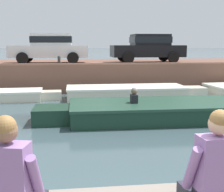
{
  "coord_description": "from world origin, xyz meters",
  "views": [
    {
      "loc": [
        -0.64,
        -3.17,
        2.37
      ],
      "look_at": [
        0.29,
        4.21,
        1.13
      ],
      "focal_mm": 50.0,
      "sensor_mm": 36.0,
      "label": 1
    }
  ],
  "objects_px": {
    "boat_moored_central_cream": "(132,92)",
    "car_left_inner_white": "(50,47)",
    "mooring_bollard_mid": "(59,60)",
    "car_centre_black": "(148,47)",
    "person_seated_left": "(11,181)",
    "person_seated_right": "(214,171)",
    "motorboat_passing": "(151,111)"
  },
  "relations": [
    {
      "from": "mooring_bollard_mid",
      "to": "boat_moored_central_cream",
      "type": "bearing_deg",
      "value": -33.04
    },
    {
      "from": "motorboat_passing",
      "to": "person_seated_left",
      "type": "xyz_separation_m",
      "value": [
        -2.99,
        -6.84,
        0.92
      ]
    },
    {
      "from": "person_seated_left",
      "to": "person_seated_right",
      "type": "relative_size",
      "value": 1.0
    },
    {
      "from": "car_left_inner_white",
      "to": "boat_moored_central_cream",
      "type": "bearing_deg",
      "value": -45.23
    },
    {
      "from": "car_left_inner_white",
      "to": "person_seated_left",
      "type": "height_order",
      "value": "car_left_inner_white"
    },
    {
      "from": "car_centre_black",
      "to": "person_seated_left",
      "type": "distance_m",
      "value": 15.32
    },
    {
      "from": "car_left_inner_white",
      "to": "mooring_bollard_mid",
      "type": "distance_m",
      "value": 1.86
    },
    {
      "from": "person_seated_right",
      "to": "mooring_bollard_mid",
      "type": "bearing_deg",
      "value": 98.66
    },
    {
      "from": "motorboat_passing",
      "to": "car_left_inner_white",
      "type": "relative_size",
      "value": 1.68
    },
    {
      "from": "boat_moored_central_cream",
      "to": "person_seated_right",
      "type": "height_order",
      "value": "person_seated_right"
    },
    {
      "from": "boat_moored_central_cream",
      "to": "person_seated_right",
      "type": "distance_m",
      "value": 10.87
    },
    {
      "from": "car_left_inner_white",
      "to": "person_seated_right",
      "type": "height_order",
      "value": "car_left_inner_white"
    },
    {
      "from": "motorboat_passing",
      "to": "car_centre_black",
      "type": "distance_m",
      "value": 8.12
    },
    {
      "from": "mooring_bollard_mid",
      "to": "person_seated_left",
      "type": "xyz_separation_m",
      "value": [
        0.12,
        -12.85,
        -0.42
      ]
    },
    {
      "from": "car_centre_black",
      "to": "boat_moored_central_cream",
      "type": "bearing_deg",
      "value": -113.34
    },
    {
      "from": "car_centre_black",
      "to": "mooring_bollard_mid",
      "type": "xyz_separation_m",
      "value": [
        -4.85,
        -1.68,
        -0.61
      ]
    },
    {
      "from": "person_seated_right",
      "to": "car_centre_black",
      "type": "bearing_deg",
      "value": 78.75
    },
    {
      "from": "person_seated_left",
      "to": "mooring_bollard_mid",
      "type": "bearing_deg",
      "value": 90.54
    },
    {
      "from": "car_left_inner_white",
      "to": "person_seated_right",
      "type": "relative_size",
      "value": 4.28
    },
    {
      "from": "car_left_inner_white",
      "to": "person_seated_left",
      "type": "distance_m",
      "value": 14.58
    },
    {
      "from": "car_left_inner_white",
      "to": "mooring_bollard_mid",
      "type": "bearing_deg",
      "value": -72.72
    },
    {
      "from": "mooring_bollard_mid",
      "to": "person_seated_left",
      "type": "height_order",
      "value": "mooring_bollard_mid"
    },
    {
      "from": "boat_moored_central_cream",
      "to": "mooring_bollard_mid",
      "type": "height_order",
      "value": "mooring_bollard_mid"
    },
    {
      "from": "boat_moored_central_cream",
      "to": "person_seated_right",
      "type": "xyz_separation_m",
      "value": [
        -1.26,
        -10.76,
        0.93
      ]
    },
    {
      "from": "mooring_bollard_mid",
      "to": "person_seated_right",
      "type": "height_order",
      "value": "mooring_bollard_mid"
    },
    {
      "from": "person_seated_left",
      "to": "car_left_inner_white",
      "type": "bearing_deg",
      "value": 92.54
    },
    {
      "from": "mooring_bollard_mid",
      "to": "person_seated_left",
      "type": "distance_m",
      "value": 12.86
    },
    {
      "from": "mooring_bollard_mid",
      "to": "person_seated_right",
      "type": "bearing_deg",
      "value": -81.34
    },
    {
      "from": "boat_moored_central_cream",
      "to": "person_seated_right",
      "type": "bearing_deg",
      "value": -96.69
    },
    {
      "from": "person_seated_right",
      "to": "boat_moored_central_cream",
      "type": "bearing_deg",
      "value": 83.31
    },
    {
      "from": "boat_moored_central_cream",
      "to": "person_seated_left",
      "type": "xyz_separation_m",
      "value": [
        -3.1,
        -10.76,
        0.93
      ]
    },
    {
      "from": "boat_moored_central_cream",
      "to": "car_left_inner_white",
      "type": "height_order",
      "value": "car_left_inner_white"
    }
  ]
}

